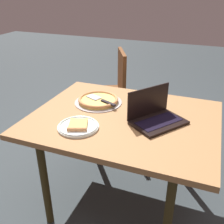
{
  "coord_description": "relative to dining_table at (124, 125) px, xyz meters",
  "views": [
    {
      "loc": [
        0.49,
        -1.5,
        1.56
      ],
      "look_at": [
        -0.06,
        -0.06,
        0.79
      ],
      "focal_mm": 41.71,
      "sensor_mm": 36.0,
      "label": 1
    }
  ],
  "objects": [
    {
      "name": "ground_plane",
      "position": [
        0.0,
        0.0,
        -0.66
      ],
      "size": [
        12.0,
        12.0,
        0.0
      ],
      "primitive_type": "plane",
      "color": "#2F373A"
    },
    {
      "name": "laptop",
      "position": [
        0.21,
        0.0,
        0.11
      ],
      "size": [
        0.38,
        0.41,
        0.22
      ],
      "color": "black",
      "rests_on": "dining_table"
    },
    {
      "name": "chair_near",
      "position": [
        -0.47,
        0.95,
        -0.14
      ],
      "size": [
        0.58,
        0.58,
        0.92
      ],
      "color": "brown",
      "rests_on": "ground_plane"
    },
    {
      "name": "table_knife",
      "position": [
        0.2,
        0.29,
        0.07
      ],
      "size": [
        0.05,
        0.22,
        0.01
      ],
      "color": "#B4B3BC",
      "rests_on": "dining_table"
    },
    {
      "name": "pizza_tray",
      "position": [
        -0.26,
        0.14,
        0.09
      ],
      "size": [
        0.36,
        0.36,
        0.04
      ],
      "color": "#A59B99",
      "rests_on": "dining_table"
    },
    {
      "name": "dining_table",
      "position": [
        0.0,
        0.0,
        0.0
      ],
      "size": [
        1.25,
        0.99,
        0.73
      ],
      "color": "#976A40",
      "rests_on": "ground_plane"
    },
    {
      "name": "pizza_plate",
      "position": [
        -0.22,
        -0.25,
        0.08
      ],
      "size": [
        0.26,
        0.26,
        0.04
      ],
      "color": "white",
      "rests_on": "dining_table"
    }
  ]
}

